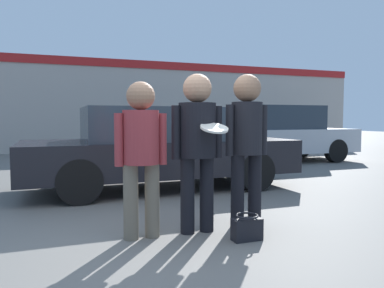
% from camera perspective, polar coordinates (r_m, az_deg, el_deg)
% --- Properties ---
extents(ground_plane, '(56.00, 56.00, 0.00)m').
position_cam_1_polar(ground_plane, '(3.83, -3.73, -14.65)').
color(ground_plane, '#66635E').
extents(storefront_building, '(24.00, 0.22, 3.43)m').
position_cam_1_polar(storefront_building, '(14.33, -16.49, 5.86)').
color(storefront_building, '#B2A89E').
rests_on(storefront_building, ground).
extents(person_left, '(0.53, 0.36, 1.58)m').
position_cam_1_polar(person_left, '(3.79, -7.77, -0.39)').
color(person_left, '#665B4C').
rests_on(person_left, ground).
extents(person_middle_with_frisbee, '(0.56, 0.61, 1.68)m').
position_cam_1_polar(person_middle_with_frisbee, '(3.94, 0.83, 0.96)').
color(person_middle_with_frisbee, black).
rests_on(person_middle_with_frisbee, ground).
extents(person_right, '(0.51, 0.34, 1.71)m').
position_cam_1_polar(person_right, '(4.21, 8.33, 1.14)').
color(person_right, black).
rests_on(person_right, ground).
extents(parked_car_near, '(4.57, 1.87, 1.40)m').
position_cam_1_polar(parked_car_near, '(6.54, -5.12, -0.54)').
color(parked_car_near, black).
rests_on(parked_car_near, ground).
extents(parked_car_far, '(4.21, 1.77, 1.57)m').
position_cam_1_polar(parked_car_far, '(10.90, 13.18, 1.48)').
color(parked_car_far, '#B7BABF').
rests_on(parked_car_far, ground).
extents(shrub, '(0.95, 0.95, 0.95)m').
position_cam_1_polar(shrub, '(14.96, 3.70, 1.04)').
color(shrub, '#285B2D').
rests_on(shrub, ground).
extents(handbag, '(0.30, 0.23, 0.26)m').
position_cam_1_polar(handbag, '(3.87, 8.37, -12.55)').
color(handbag, black).
rests_on(handbag, ground).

